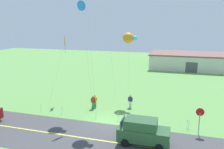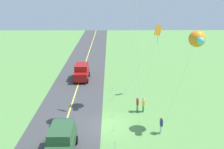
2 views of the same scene
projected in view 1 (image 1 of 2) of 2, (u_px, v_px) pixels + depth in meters
The scene contains 19 objects.
ground_plane at pixel (107, 122), 24.63m from camera, with size 120.00×120.00×0.10m, color #60994C.
asphalt_road at pixel (93, 139), 20.88m from camera, with size 120.00×7.00×0.00m, color #424244.
road_centre_stripe at pixel (93, 139), 20.88m from camera, with size 120.00×0.16×0.00m, color #E5E04C.
car_suv_foreground at pixel (143, 131), 19.93m from camera, with size 4.40×2.12×2.24m.
stop_sign at pixel (200, 116), 21.60m from camera, with size 0.76×0.08×2.56m.
person_adult_near at pixel (95, 100), 28.82m from camera, with size 0.58×0.22×1.60m.
person_adult_companion at pixel (130, 101), 28.61m from camera, with size 0.58×0.22×1.60m.
person_child_watcher at pixel (93, 102), 28.22m from camera, with size 0.58×0.22×1.60m.
kite_blue_mid at pixel (129, 38), 29.77m from camera, with size 1.90×3.44×9.11m.
kite_yellow_high at pixel (81, 6), 24.89m from camera, with size 1.11×1.72×12.65m.
kite_pink_drift at pixel (64, 43), 30.53m from camera, with size 1.14×3.99×8.59m.
warehouse_distant at pixel (191, 61), 53.34m from camera, with size 18.36×10.20×3.50m.
fence_post_0 at pixel (41, 107), 27.53m from camera, with size 0.05×0.05×0.90m, color silver.
fence_post_1 at pixel (62, 110), 26.75m from camera, with size 0.05×0.05×0.90m, color silver.
fence_post_2 at pixel (96, 114), 25.59m from camera, with size 0.05×0.05×0.90m, color silver.
fence_post_3 at pixel (118, 116), 24.89m from camera, with size 0.05×0.05×0.90m, color silver.
fence_post_4 at pixel (145, 119), 24.09m from camera, with size 0.05×0.05×0.90m, color silver.
fence_post_5 at pixel (189, 125), 22.88m from camera, with size 0.05×0.05×0.90m, color silver.
fence_post_6 at pixel (187, 124), 22.92m from camera, with size 0.05×0.05×0.90m, color silver.
Camera 1 is at (7.03, -21.84, 10.28)m, focal length 37.09 mm.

